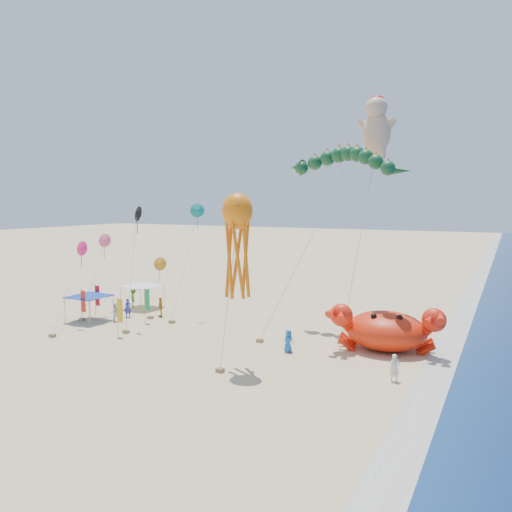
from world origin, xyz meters
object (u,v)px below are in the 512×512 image
(octopus_kite, at_px, (237,237))
(cherub_kite, at_px, (376,125))
(crab_inflatable, at_px, (386,329))
(canopy_blue, at_px, (89,294))
(dragon_kite, at_px, (342,165))
(canopy_white, at_px, (142,284))

(octopus_kite, bearing_deg, cherub_kite, 71.85)
(crab_inflatable, xyz_separation_m, canopy_blue, (-25.91, -3.16, 0.91))
(dragon_kite, distance_m, canopy_blue, 24.96)
(crab_inflatable, relative_size, cherub_kite, 0.40)
(canopy_blue, height_order, canopy_white, same)
(dragon_kite, bearing_deg, octopus_kite, -105.61)
(canopy_blue, bearing_deg, octopus_kite, -14.72)
(cherub_kite, bearing_deg, octopus_kite, -108.15)
(octopus_kite, bearing_deg, crab_inflatable, 45.18)
(cherub_kite, xyz_separation_m, canopy_white, (-22.40, -3.97, -14.72))
(dragon_kite, bearing_deg, cherub_kite, 64.49)
(octopus_kite, relative_size, canopy_blue, 3.22)
(cherub_kite, bearing_deg, dragon_kite, -115.51)
(crab_inflatable, xyz_separation_m, dragon_kite, (-4.64, 3.59, 12.10))
(crab_inflatable, xyz_separation_m, cherub_kite, (-2.86, 7.33, 15.63))
(cherub_kite, bearing_deg, crab_inflatable, -68.67)
(cherub_kite, relative_size, canopy_white, 5.42)
(crab_inflatable, bearing_deg, canopy_blue, -173.06)
(canopy_blue, xyz_separation_m, canopy_white, (0.65, 6.51, 0.00))
(crab_inflatable, relative_size, canopy_white, 2.19)
(dragon_kite, bearing_deg, crab_inflatable, -37.75)
(canopy_blue, bearing_deg, dragon_kite, 17.61)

